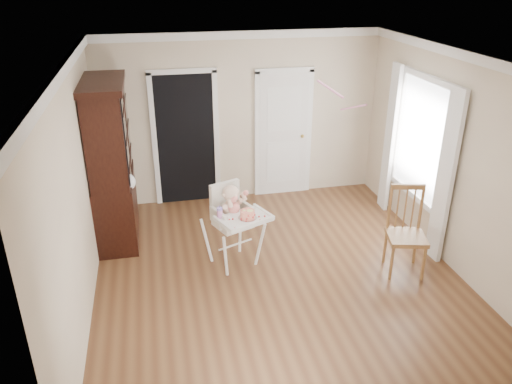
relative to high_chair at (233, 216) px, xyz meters
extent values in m
plane|color=#54321D|center=(0.50, -0.42, -0.69)|extent=(5.00, 5.00, 0.00)
plane|color=white|center=(0.50, -0.42, 2.01)|extent=(5.00, 5.00, 0.00)
plane|color=beige|center=(0.50, 2.08, 0.66)|extent=(4.50, 0.00, 4.50)
plane|color=beige|center=(-1.75, -0.42, 0.66)|extent=(0.00, 5.00, 5.00)
plane|color=beige|center=(2.75, -0.42, 0.66)|extent=(0.00, 5.00, 5.00)
cube|color=black|center=(-0.40, 2.06, 0.36)|extent=(0.90, 0.03, 2.10)
cube|color=white|center=(-0.89, 2.06, 0.36)|extent=(0.08, 0.05, 2.18)
cube|color=white|center=(0.09, 2.06, 0.36)|extent=(0.08, 0.05, 2.18)
cube|color=white|center=(-0.40, 2.06, 1.45)|extent=(1.06, 0.05, 0.08)
cube|color=white|center=(1.20, 2.05, 0.33)|extent=(0.80, 0.05, 2.05)
cube|color=white|center=(0.76, 2.06, 0.33)|extent=(0.08, 0.05, 2.13)
cube|color=white|center=(1.64, 2.06, 0.33)|extent=(0.08, 0.05, 2.13)
sphere|color=gold|center=(1.52, 2.02, 0.31)|extent=(0.06, 0.06, 0.06)
cube|color=white|center=(2.73, 0.38, 0.71)|extent=(0.02, 1.20, 1.60)
cube|color=white|center=(2.71, 0.38, 1.55)|extent=(0.06, 1.36, 0.08)
cube|color=white|center=(2.65, -0.40, 0.46)|extent=(0.08, 0.28, 2.30)
cube|color=white|center=(2.65, 1.16, 0.46)|extent=(0.08, 0.28, 2.30)
cylinder|color=white|center=(-0.15, -0.31, -0.39)|extent=(0.10, 0.17, 0.65)
cylinder|color=white|center=(0.33, -0.12, -0.39)|extent=(0.17, 0.10, 0.65)
cylinder|color=white|center=(-0.33, 0.13, -0.39)|extent=(0.17, 0.10, 0.65)
cylinder|color=white|center=(0.15, 0.32, -0.39)|extent=(0.10, 0.17, 0.65)
cylinder|color=white|center=(0.02, -0.04, -0.39)|extent=(0.47, 0.21, 0.03)
cube|color=beige|center=(0.00, 0.01, -0.10)|extent=(0.53, 0.52, 0.09)
cube|color=beige|center=(-0.19, -0.07, 0.03)|extent=(0.18, 0.36, 0.20)
cube|color=beige|center=(0.19, 0.08, 0.03)|extent=(0.18, 0.36, 0.20)
cube|color=beige|center=(-0.07, 0.18, 0.16)|extent=(0.41, 0.22, 0.48)
cube|color=white|center=(0.10, -0.23, 0.07)|extent=(0.73, 0.63, 0.03)
cube|color=white|center=(0.18, -0.43, 0.09)|extent=(0.57, 0.26, 0.04)
ellipsoid|color=beige|center=(-0.01, 0.04, 0.07)|extent=(0.29, 0.27, 0.30)
sphere|color=beige|center=(-0.01, 0.04, 0.31)|extent=(0.27, 0.27, 0.21)
sphere|color=red|center=(0.01, -0.02, 0.13)|extent=(0.15, 0.15, 0.15)
sphere|color=red|center=(0.00, -0.06, 0.26)|extent=(0.08, 0.08, 0.08)
sphere|color=red|center=(0.17, 0.02, 0.30)|extent=(0.07, 0.07, 0.07)
cylinder|color=silver|center=(0.14, -0.25, 0.09)|extent=(0.23, 0.23, 0.01)
cylinder|color=#EA2940|center=(0.14, -0.25, 0.14)|extent=(0.18, 0.18, 0.10)
cylinder|color=#F2E08C|center=(0.17, -0.26, 0.19)|extent=(0.08, 0.08, 0.02)
cylinder|color=#CC7CB5|center=(-0.19, -0.17, 0.14)|extent=(0.07, 0.07, 0.11)
cylinder|color=#846FC2|center=(-0.19, -0.17, 0.21)|extent=(0.07, 0.07, 0.03)
cone|color=#846FC2|center=(-0.19, -0.17, 0.24)|extent=(0.02, 0.02, 0.04)
cube|color=black|center=(-1.49, 1.05, -0.22)|extent=(0.52, 1.26, 0.94)
cube|color=black|center=(-1.49, 1.05, 0.88)|extent=(0.48, 1.26, 1.26)
cube|color=black|center=(-1.24, 0.73, 0.88)|extent=(0.02, 0.54, 1.10)
cube|color=black|center=(-1.24, 1.36, 0.88)|extent=(0.02, 0.54, 1.10)
cube|color=black|center=(-1.49, 1.05, 1.53)|extent=(0.57, 1.34, 0.08)
ellipsoid|color=white|center=(-1.28, 0.68, 0.30)|extent=(0.21, 0.17, 0.23)
cube|color=brown|center=(2.09, -0.63, -0.20)|extent=(0.56, 0.56, 0.05)
cylinder|color=brown|center=(1.85, -0.78, -0.45)|extent=(0.04, 0.04, 0.49)
cylinder|color=brown|center=(2.23, -0.87, -0.45)|extent=(0.04, 0.04, 0.49)
cylinder|color=brown|center=(1.94, -0.39, -0.45)|extent=(0.04, 0.04, 0.49)
cylinder|color=brown|center=(2.33, -0.49, -0.45)|extent=(0.04, 0.04, 0.49)
cylinder|color=brown|center=(1.95, -0.38, 0.12)|extent=(0.04, 0.04, 0.63)
cylinder|color=brown|center=(2.33, -0.48, 0.12)|extent=(0.04, 0.04, 0.63)
cube|color=brown|center=(2.14, -0.43, 0.40)|extent=(0.41, 0.14, 0.07)
camera|label=1|loc=(-0.88, -5.54, 2.91)|focal=35.00mm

